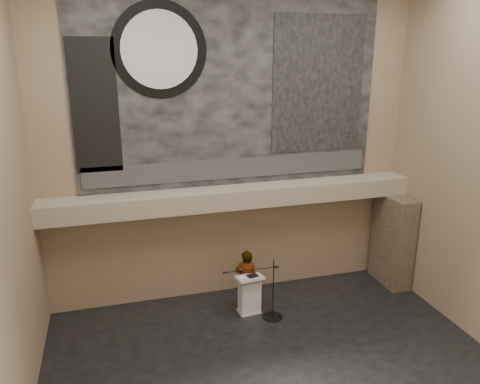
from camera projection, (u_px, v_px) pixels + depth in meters
name	position (u px, v px, depth m)	size (l,w,h in m)	color
floor	(281.00, 377.00, 10.02)	(10.00, 10.00, 0.00)	black
wall_back	(232.00, 146.00, 12.45)	(10.00, 0.02, 8.50)	#8F755A
wall_front	(420.00, 287.00, 5.09)	(10.00, 0.02, 8.50)	#8F755A
soffit	(236.00, 197.00, 12.46)	(10.00, 0.80, 0.50)	gray
sprinkler_left	(177.00, 213.00, 12.08)	(0.04, 0.04, 0.06)	#B2893D
sprinkler_right	(302.00, 201.00, 12.99)	(0.04, 0.04, 0.06)	#B2893D
banner	(232.00, 91.00, 11.99)	(8.00, 0.05, 5.00)	black
banner_text_strip	(233.00, 168.00, 12.56)	(7.76, 0.02, 0.55)	#313131
banner_clock_rim	(159.00, 50.00, 11.19)	(2.30, 2.30, 0.02)	black
banner_clock_face	(160.00, 50.00, 11.17)	(1.84, 1.84, 0.02)	silver
banner_building_print	(318.00, 85.00, 12.55)	(2.60, 0.02, 3.60)	black
banner_brick_print	(95.00, 107.00, 11.16)	(1.10, 0.02, 3.20)	black
stone_pier	(392.00, 240.00, 13.73)	(0.60, 1.40, 2.70)	#443629
lectern	(249.00, 295.00, 12.23)	(0.71, 0.54, 1.13)	silver
binder	(253.00, 276.00, 12.06)	(0.27, 0.22, 0.04)	black
papers	(245.00, 278.00, 11.98)	(0.21, 0.30, 0.01)	white
speaker_person	(246.00, 280.00, 12.44)	(0.61, 0.40, 1.68)	white
mic_stand	(271.00, 309.00, 12.16)	(1.58, 0.52, 1.65)	black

